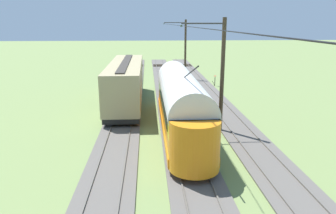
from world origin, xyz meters
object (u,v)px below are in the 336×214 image
Objects in this scene: catenary_pole_mid_near at (221,74)px; switch_stand at (215,80)px; catenary_pole_foreground at (185,48)px; vintage_streetcar at (181,102)px; coach_adjacent at (126,82)px.

catenary_pole_mid_near is 17.15m from switch_stand.
catenary_pole_foreground is at bearing -90.00° from catenary_pole_mid_near.
catenary_pole_foreground reaches higher than vintage_streetcar.
vintage_streetcar is 2.02× the size of catenary_pole_foreground.
coach_adjacent is at bearing 39.22° from switch_stand.
catenary_pole_mid_near reaches higher than vintage_streetcar.
coach_adjacent is at bearing 62.50° from catenary_pole_foreground.
coach_adjacent is at bearing -49.11° from catenary_pole_mid_near.
vintage_streetcar is at bearing 70.44° from switch_stand.
switch_stand is at bearing 120.65° from catenary_pole_foreground.
catenary_pole_foreground is 6.40× the size of switch_stand.
catenary_pole_mid_near is (0.00, 21.79, 0.00)m from catenary_pole_foreground.
catenary_pole_foreground is 21.79m from catenary_pole_mid_near.
catenary_pole_foreground is (-7.08, -13.61, 1.97)m from coach_adjacent.
catenary_pole_foreground reaches higher than switch_stand.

